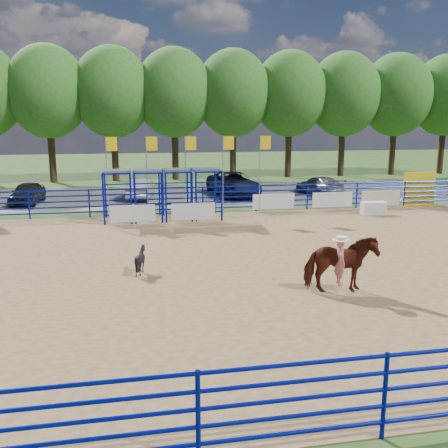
{
  "coord_description": "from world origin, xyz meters",
  "views": [
    {
      "loc": [
        -3.86,
        -16.6,
        5.09
      ],
      "look_at": [
        -0.52,
        1.0,
        1.3
      ],
      "focal_mm": 40.0,
      "sensor_mm": 36.0,
      "label": 1
    }
  ],
  "objects_px": {
    "calf": "(141,260)",
    "horse_and_rider": "(340,262)",
    "car_b": "(141,188)",
    "car_d": "(319,185)",
    "car_a": "(27,193)",
    "car_c": "(233,184)",
    "announcer_table": "(373,208)"
  },
  "relations": [
    {
      "from": "horse_and_rider",
      "to": "car_a",
      "type": "bearing_deg",
      "value": 123.3
    },
    {
      "from": "horse_and_rider",
      "to": "car_b",
      "type": "height_order",
      "value": "horse_and_rider"
    },
    {
      "from": "announcer_table",
      "to": "car_d",
      "type": "xyz_separation_m",
      "value": [
        -0.18,
        7.5,
        0.27
      ]
    },
    {
      "from": "calf",
      "to": "car_c",
      "type": "relative_size",
      "value": 0.16
    },
    {
      "from": "announcer_table",
      "to": "car_d",
      "type": "relative_size",
      "value": 0.3
    },
    {
      "from": "car_a",
      "to": "horse_and_rider",
      "type": "bearing_deg",
      "value": -51.71
    },
    {
      "from": "car_a",
      "to": "car_b",
      "type": "bearing_deg",
      "value": 11.0
    },
    {
      "from": "calf",
      "to": "car_c",
      "type": "height_order",
      "value": "car_c"
    },
    {
      "from": "car_a",
      "to": "car_c",
      "type": "height_order",
      "value": "car_c"
    },
    {
      "from": "car_c",
      "to": "car_d",
      "type": "distance_m",
      "value": 5.89
    },
    {
      "from": "car_a",
      "to": "calf",
      "type": "bearing_deg",
      "value": -62.56
    },
    {
      "from": "calf",
      "to": "horse_and_rider",
      "type": "bearing_deg",
      "value": -150.96
    },
    {
      "from": "car_b",
      "to": "car_d",
      "type": "height_order",
      "value": "car_b"
    },
    {
      "from": "horse_and_rider",
      "to": "car_b",
      "type": "bearing_deg",
      "value": 105.5
    },
    {
      "from": "horse_and_rider",
      "to": "calf",
      "type": "distance_m",
      "value": 6.51
    },
    {
      "from": "announcer_table",
      "to": "horse_and_rider",
      "type": "relative_size",
      "value": 0.53
    },
    {
      "from": "announcer_table",
      "to": "car_d",
      "type": "distance_m",
      "value": 7.51
    },
    {
      "from": "calf",
      "to": "car_d",
      "type": "relative_size",
      "value": 0.22
    },
    {
      "from": "calf",
      "to": "car_b",
      "type": "xyz_separation_m",
      "value": [
        0.42,
        16.27,
        0.2
      ]
    },
    {
      "from": "car_a",
      "to": "car_d",
      "type": "distance_m",
      "value": 18.89
    },
    {
      "from": "car_a",
      "to": "car_d",
      "type": "xyz_separation_m",
      "value": [
        18.88,
        0.26,
        -0.03
      ]
    },
    {
      "from": "horse_and_rider",
      "to": "car_b",
      "type": "distance_m",
      "value": 20.0
    },
    {
      "from": "announcer_table",
      "to": "horse_and_rider",
      "type": "height_order",
      "value": "horse_and_rider"
    },
    {
      "from": "calf",
      "to": "car_c",
      "type": "bearing_deg",
      "value": -55.28
    },
    {
      "from": "car_c",
      "to": "car_b",
      "type": "bearing_deg",
      "value": 176.23
    },
    {
      "from": "horse_and_rider",
      "to": "car_a",
      "type": "relative_size",
      "value": 0.63
    },
    {
      "from": "announcer_table",
      "to": "car_c",
      "type": "height_order",
      "value": "car_c"
    },
    {
      "from": "car_a",
      "to": "car_d",
      "type": "relative_size",
      "value": 0.9
    },
    {
      "from": "announcer_table",
      "to": "car_b",
      "type": "bearing_deg",
      "value": 146.9
    },
    {
      "from": "announcer_table",
      "to": "car_d",
      "type": "height_order",
      "value": "car_d"
    },
    {
      "from": "car_a",
      "to": "car_c",
      "type": "relative_size",
      "value": 0.68
    },
    {
      "from": "announcer_table",
      "to": "car_b",
      "type": "height_order",
      "value": "car_b"
    }
  ]
}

